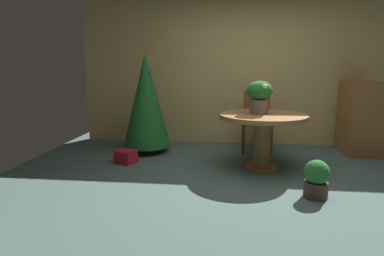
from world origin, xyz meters
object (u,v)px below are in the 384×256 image
Objects in this scene: potted_plant at (316,179)px; wooden_chair_far at (257,117)px; round_dining_table at (263,127)px; gift_box_red at (126,156)px; wooden_cabinet at (360,118)px; holiday_tree at (146,100)px; flower_vase at (260,95)px.

wooden_chair_far is at bearing 103.92° from potted_plant.
round_dining_table is 1.18× the size of wooden_chair_far.
gift_box_red is 3.70m from wooden_cabinet.
potted_plant is (2.25, -1.67, -0.64)m from holiday_tree.
wooden_chair_far is at bearing 86.67° from flower_vase.
holiday_tree is 2.87m from potted_plant.
potted_plant is at bearing -76.08° from wooden_chair_far.
potted_plant is (-1.14, -1.96, -0.37)m from wooden_cabinet.
flower_vase is 0.28× the size of holiday_tree.
flower_vase reaches higher than potted_plant.
flower_vase reaches higher than wooden_cabinet.
holiday_tree is at bearing 158.60° from flower_vase.
flower_vase is 2.08m from gift_box_red.
wooden_cabinet is 2.80× the size of potted_plant.
wooden_chair_far is 0.62× the size of holiday_tree.
gift_box_red is at bearing 178.39° from round_dining_table.
flower_vase is 1.98m from wooden_cabinet.
wooden_chair_far is 2.18m from gift_box_red.
flower_vase is 1.38m from potted_plant.
flower_vase is at bearing -0.67° from gift_box_red.
gift_box_red is (-1.92, 0.05, -0.48)m from round_dining_table.
wooden_cabinet is (3.39, 0.30, -0.27)m from holiday_tree.
flower_vase is 0.38× the size of wooden_cabinet.
round_dining_table is at bearing -148.29° from wooden_cabinet.
wooden_cabinet reaches higher than gift_box_red.
gift_box_red is 2.61m from potted_plant.
wooden_cabinet is at bearing 59.87° from potted_plant.
wooden_chair_far reaches higher than potted_plant.
round_dining_table is 3.43× the size of gift_box_red.
potted_plant is at bearing -61.81° from flower_vase.
round_dining_table is at bearing -21.70° from holiday_tree.
round_dining_table is 1.98m from gift_box_red.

